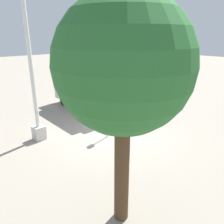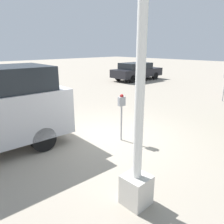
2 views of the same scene
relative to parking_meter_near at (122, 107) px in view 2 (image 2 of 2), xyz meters
The scene contains 4 objects.
ground_plane 1.12m from the parking_meter_near, 73.57° to the right, with size 80.00×80.00×0.00m, color gray.
parking_meter_near is the anchor object (origin of this frame).
lamp_post 2.99m from the parking_meter_near, 49.46° to the left, with size 0.44×0.44×6.74m.
car_distant 12.32m from the parking_meter_near, 141.91° to the right, with size 4.55×1.98×1.42m.
Camera 2 is at (4.23, 4.59, 2.68)m, focal length 35.00 mm.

